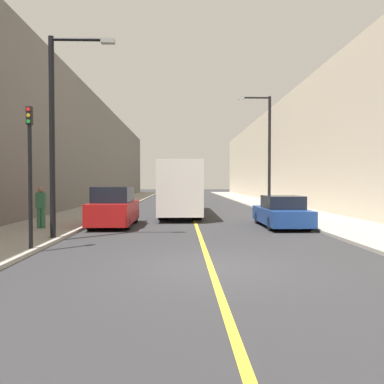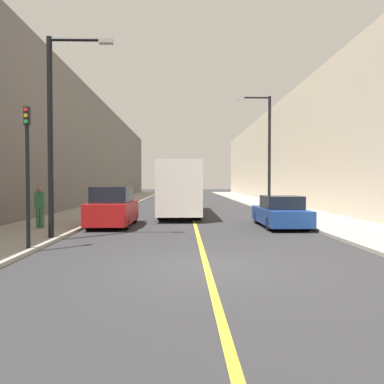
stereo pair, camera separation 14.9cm
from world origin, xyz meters
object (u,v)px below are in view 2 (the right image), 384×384
bus (180,187)px  parked_suv_left (113,208)px  street_lamp_left (56,124)px  traffic_light (28,172)px  street_lamp_right (267,146)px  pedestrian (40,207)px  car_right_near (280,213)px

bus → parked_suv_left: bearing=-116.5°
street_lamp_left → traffic_light: size_ratio=1.69×
bus → street_lamp_right: size_ratio=1.35×
street_lamp_left → traffic_light: bearing=-92.6°
parked_suv_left → street_lamp_left: bearing=-105.9°
bus → pedestrian: bus is taller
traffic_light → street_lamp_right: bearing=54.0°
parked_suv_left → street_lamp_right: size_ratio=0.57×
street_lamp_right → pedestrian: (-12.18, -9.50, -3.57)m
street_lamp_right → parked_suv_left: bearing=-139.3°
traffic_light → pedestrian: bearing=107.2°
bus → street_lamp_right: (6.07, 1.59, 2.85)m
traffic_light → pedestrian: traffic_light is taller
parked_suv_left → street_lamp_right: (9.25, 7.96, 3.75)m
street_lamp_left → street_lamp_right: size_ratio=0.91×
bus → traffic_light: 13.79m
traffic_light → car_right_near: bearing=33.3°
parked_suv_left → car_right_near: parked_suv_left is taller
street_lamp_right → pedestrian: street_lamp_right is taller
street_lamp_right → pedestrian: bearing=-142.0°
car_right_near → traffic_light: (-9.40, -6.18, 1.79)m
street_lamp_right → traffic_light: 18.17m
parked_suv_left → bus: bearing=63.5°
street_lamp_right → bus: bearing=-165.3°
street_lamp_right → pedestrian: size_ratio=4.39×
street_lamp_left → bus: bearing=67.6°
parked_suv_left → pedestrian: pedestrian is taller
parked_suv_left → street_lamp_right: bearing=40.7°
car_right_near → pedestrian: pedestrian is taller
car_right_near → traffic_light: size_ratio=1.05×
bus → street_lamp_left: size_ratio=1.49×
parked_suv_left → pedestrian: 3.31m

